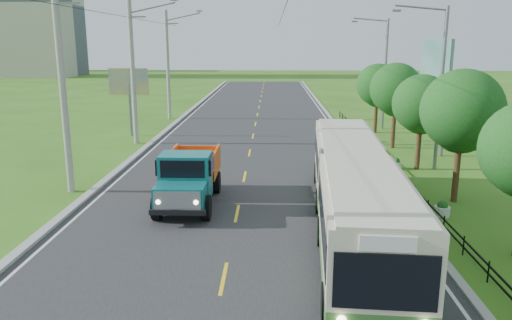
{
  "coord_description": "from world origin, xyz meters",
  "views": [
    {
      "loc": [
        1.44,
        -14.04,
        7.07
      ],
      "look_at": [
        0.75,
        7.91,
        1.9
      ],
      "focal_mm": 35.0,
      "sensor_mm": 36.0,
      "label": 1
    }
  ],
  "objects_px": {
    "pole_near": "(63,86)",
    "tree_fourth": "(422,107)",
    "planter_near": "(442,209)",
    "planter_mid": "(396,164)",
    "bus": "(353,185)",
    "tree_third": "(462,114)",
    "tree_back": "(378,87)",
    "streetlight_mid": "(439,83)",
    "pole_far": "(168,65)",
    "tree_fifth": "(396,92)",
    "pole_mid": "(133,72)",
    "planter_far": "(369,138)",
    "billboard_right": "(435,69)",
    "billboard_left": "(129,86)",
    "dump_truck": "(189,174)",
    "streetlight_far": "(383,70)"
  },
  "relations": [
    {
      "from": "pole_far",
      "to": "planter_far",
      "type": "distance_m",
      "value": 20.7
    },
    {
      "from": "planter_mid",
      "to": "billboard_left",
      "type": "relative_size",
      "value": 0.13
    },
    {
      "from": "pole_far",
      "to": "tree_fourth",
      "type": "xyz_separation_m",
      "value": [
        18.12,
        -18.86,
        -1.51
      ]
    },
    {
      "from": "tree_back",
      "to": "streetlight_mid",
      "type": "relative_size",
      "value": 0.61
    },
    {
      "from": "planter_near",
      "to": "tree_fourth",
      "type": "bearing_deg",
      "value": 81.23
    },
    {
      "from": "pole_mid",
      "to": "tree_back",
      "type": "xyz_separation_m",
      "value": [
        18.12,
        5.14,
        -1.44
      ]
    },
    {
      "from": "pole_near",
      "to": "tree_fourth",
      "type": "xyz_separation_m",
      "value": [
        18.12,
        5.14,
        -1.51
      ]
    },
    {
      "from": "tree_fourth",
      "to": "streetlight_far",
      "type": "height_order",
      "value": "streetlight_far"
    },
    {
      "from": "tree_fifth",
      "to": "planter_near",
      "type": "xyz_separation_m",
      "value": [
        -1.26,
        -14.14,
        -3.57
      ]
    },
    {
      "from": "planter_near",
      "to": "bus",
      "type": "distance_m",
      "value": 4.76
    },
    {
      "from": "pole_mid",
      "to": "dump_truck",
      "type": "xyz_separation_m",
      "value": [
        6.05,
        -13.76,
        -3.68
      ]
    },
    {
      "from": "planter_mid",
      "to": "pole_far",
      "type": "bearing_deg",
      "value": 131.59
    },
    {
      "from": "tree_fifth",
      "to": "bus",
      "type": "xyz_separation_m",
      "value": [
        -5.33,
        -16.05,
        -2.0
      ]
    },
    {
      "from": "tree_back",
      "to": "billboard_right",
      "type": "distance_m",
      "value": 6.82
    },
    {
      "from": "streetlight_mid",
      "to": "billboard_left",
      "type": "relative_size",
      "value": 1.74
    },
    {
      "from": "bus",
      "to": "streetlight_far",
      "type": "bearing_deg",
      "value": 79.59
    },
    {
      "from": "pole_mid",
      "to": "streetlight_far",
      "type": "relative_size",
      "value": 1.1
    },
    {
      "from": "tree_third",
      "to": "tree_fourth",
      "type": "bearing_deg",
      "value": 90.0
    },
    {
      "from": "pole_mid",
      "to": "streetlight_far",
      "type": "height_order",
      "value": "pole_mid"
    },
    {
      "from": "streetlight_far",
      "to": "billboard_right",
      "type": "distance_m",
      "value": 8.18
    },
    {
      "from": "planter_mid",
      "to": "billboard_left",
      "type": "height_order",
      "value": "billboard_left"
    },
    {
      "from": "pole_far",
      "to": "tree_fourth",
      "type": "distance_m",
      "value": 26.2
    },
    {
      "from": "planter_mid",
      "to": "planter_far",
      "type": "distance_m",
      "value": 8.0
    },
    {
      "from": "streetlight_mid",
      "to": "tree_third",
      "type": "bearing_deg",
      "value": -97.64
    },
    {
      "from": "tree_fourth",
      "to": "planter_near",
      "type": "distance_m",
      "value": 8.87
    },
    {
      "from": "tree_back",
      "to": "billboard_right",
      "type": "xyz_separation_m",
      "value": [
        2.44,
        -6.14,
        1.69
      ]
    },
    {
      "from": "billboard_left",
      "to": "pole_mid",
      "type": "bearing_deg",
      "value": -67.58
    },
    {
      "from": "tree_third",
      "to": "tree_fourth",
      "type": "xyz_separation_m",
      "value": [
        -0.0,
        6.0,
        -0.4
      ]
    },
    {
      "from": "tree_fifth",
      "to": "planter_mid",
      "type": "height_order",
      "value": "tree_fifth"
    },
    {
      "from": "planter_far",
      "to": "tree_fifth",
      "type": "bearing_deg",
      "value": -55.95
    },
    {
      "from": "pole_mid",
      "to": "planter_far",
      "type": "distance_m",
      "value": 17.56
    },
    {
      "from": "tree_back",
      "to": "billboard_left",
      "type": "distance_m",
      "value": 19.48
    },
    {
      "from": "tree_fifth",
      "to": "dump_truck",
      "type": "xyz_separation_m",
      "value": [
        -12.07,
        -12.9,
        -2.44
      ]
    },
    {
      "from": "pole_near",
      "to": "tree_third",
      "type": "relative_size",
      "value": 1.67
    },
    {
      "from": "planter_mid",
      "to": "bus",
      "type": "xyz_separation_m",
      "value": [
        -4.07,
        -9.91,
        1.57
      ]
    },
    {
      "from": "planter_near",
      "to": "billboard_right",
      "type": "height_order",
      "value": "billboard_right"
    },
    {
      "from": "tree_third",
      "to": "tree_fourth",
      "type": "relative_size",
      "value": 1.11
    },
    {
      "from": "planter_mid",
      "to": "billboard_right",
      "type": "xyz_separation_m",
      "value": [
        3.7,
        6.0,
        5.06
      ]
    },
    {
      "from": "tree_third",
      "to": "tree_back",
      "type": "bearing_deg",
      "value": 90.0
    },
    {
      "from": "planter_mid",
      "to": "tree_third",
      "type": "bearing_deg",
      "value": -77.9
    },
    {
      "from": "pole_near",
      "to": "tree_third",
      "type": "xyz_separation_m",
      "value": [
        18.12,
        -0.86,
        -1.11
      ]
    },
    {
      "from": "planter_near",
      "to": "tree_third",
      "type": "bearing_deg",
      "value": 59.59
    },
    {
      "from": "streetlight_far",
      "to": "billboard_left",
      "type": "height_order",
      "value": "streetlight_far"
    },
    {
      "from": "planter_near",
      "to": "billboard_left",
      "type": "relative_size",
      "value": 0.13
    },
    {
      "from": "streetlight_mid",
      "to": "pole_mid",
      "type": "bearing_deg",
      "value": 159.68
    },
    {
      "from": "pole_far",
      "to": "bus",
      "type": "height_order",
      "value": "pole_far"
    },
    {
      "from": "pole_near",
      "to": "streetlight_mid",
      "type": "xyz_separation_m",
      "value": [
        18.9,
        5.0,
        -0.19
      ]
    },
    {
      "from": "pole_near",
      "to": "planter_near",
      "type": "bearing_deg",
      "value": -10.09
    },
    {
      "from": "tree_third",
      "to": "streetlight_mid",
      "type": "xyz_separation_m",
      "value": [
        0.79,
        5.86,
        0.92
      ]
    },
    {
      "from": "planter_far",
      "to": "billboard_right",
      "type": "xyz_separation_m",
      "value": [
        3.7,
        -2.0,
        5.06
      ]
    }
  ]
}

